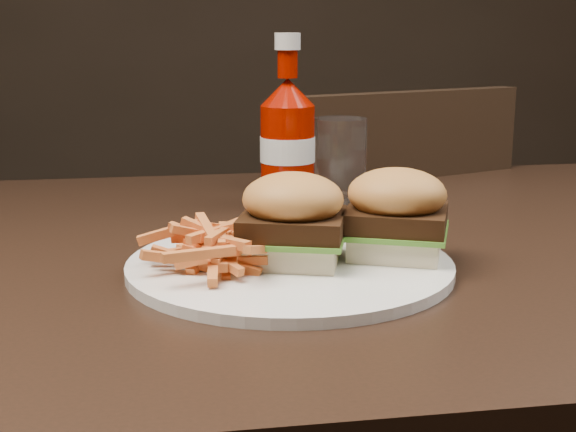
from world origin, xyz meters
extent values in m
cube|color=black|center=(0.00, 0.00, 0.73)|extent=(1.20, 0.80, 0.04)
cube|color=black|center=(0.08, 0.50, 0.43)|extent=(0.53, 0.53, 0.04)
cylinder|color=white|center=(-0.10, -0.11, 0.76)|extent=(0.30, 0.30, 0.01)
cube|color=beige|center=(-0.10, -0.11, 0.77)|extent=(0.10, 0.10, 0.02)
cube|color=beige|center=(0.00, -0.11, 0.77)|extent=(0.11, 0.10, 0.02)
cylinder|color=#8E0D00|center=(-0.06, 0.16, 0.81)|extent=(0.09, 0.09, 0.13)
cylinder|color=white|center=(0.01, 0.18, 0.81)|extent=(0.08, 0.08, 0.11)
camera|label=1|loc=(-0.22, -0.81, 0.97)|focal=50.00mm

